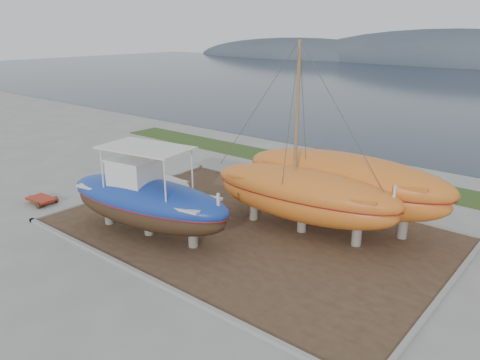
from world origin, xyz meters
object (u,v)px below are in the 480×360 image
Objects in this scene: orange_sailboat at (306,141)px; blue_caique at (147,192)px; white_dinghy at (161,186)px; red_trailer at (42,201)px; orange_bare_hull at (343,190)px.

blue_caique is at bearing -143.71° from orange_sailboat.
orange_sailboat is at bearing 1.22° from white_dinghy.
orange_bare_hull is at bearing 25.66° from red_trailer.
orange_bare_hull is at bearing 60.00° from orange_sailboat.
orange_sailboat reaches higher than orange_bare_hull.
white_dinghy is at bearing 44.39° from red_trailer.
red_trailer is (-4.35, -4.91, -0.51)m from white_dinghy.
orange_sailboat is 3.89× the size of red_trailer.
red_trailer is (-13.21, -5.97, -4.29)m from orange_sailboat.
orange_bare_hull is 16.38m from red_trailer.
white_dinghy is at bearing -166.42° from orange_bare_hull.
orange_bare_hull is (9.80, 3.17, 1.10)m from white_dinghy.
blue_caique is at bearing -136.42° from orange_bare_hull.
orange_bare_hull is 4.37× the size of red_trailer.
blue_caique is 5.39m from white_dinghy.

